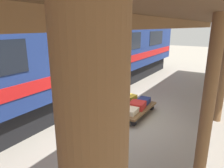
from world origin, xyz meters
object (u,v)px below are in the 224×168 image
object	(u,v)px
suitcase_burgundy_valise	(123,102)
suitcase_cream_canvas	(131,111)
suitcase_red_plastic	(137,105)
porter_in_overalls	(110,88)
train_car	(57,55)
luggage_cart	(130,108)
suitcase_yellow_case	(129,98)
porter_by_door	(88,93)
suitcase_navy_fabric	(143,101)
suitcase_tan_vintage	(116,106)

from	to	relation	value
suitcase_burgundy_valise	suitcase_cream_canvas	bearing A→B (deg)	138.61
suitcase_red_plastic	porter_in_overalls	world-z (taller)	porter_in_overalls
train_car	luggage_cart	world-z (taller)	train_car
train_car	suitcase_yellow_case	xyz separation A→B (m)	(-2.71, -1.13, -1.65)
porter_in_overalls	porter_by_door	world-z (taller)	same
train_car	suitcase_navy_fabric	bearing A→B (deg)	-161.16
train_car	suitcase_tan_vintage	distance (m)	3.15
suitcase_burgundy_valise	porter_by_door	world-z (taller)	porter_by_door
train_car	suitcase_yellow_case	distance (m)	3.37
suitcase_burgundy_valise	porter_by_door	xyz separation A→B (m)	(0.82, 1.06, 0.50)
luggage_cart	suitcase_yellow_case	xyz separation A→B (m)	(0.30, -0.53, 0.15)
suitcase_yellow_case	porter_in_overalls	size ratio (longest dim) A/B	0.33
suitcase_cream_canvas	train_car	bearing A→B (deg)	1.21
suitcase_cream_canvas	suitcase_red_plastic	world-z (taller)	suitcase_red_plastic
train_car	suitcase_navy_fabric	world-z (taller)	train_car
suitcase_navy_fabric	suitcase_yellow_case	distance (m)	0.60
suitcase_navy_fabric	suitcase_yellow_case	bearing A→B (deg)	0.00
train_car	porter_by_door	world-z (taller)	train_car
luggage_cart	suitcase_yellow_case	size ratio (longest dim) A/B	3.39
porter_in_overalls	porter_by_door	xyz separation A→B (m)	(0.35, 0.92, 0.00)
luggage_cart	porter_by_door	size ratio (longest dim) A/B	1.13
suitcase_cream_canvas	suitcase_tan_vintage	size ratio (longest dim) A/B	0.83
luggage_cart	suitcase_red_plastic	world-z (taller)	suitcase_red_plastic
suitcase_cream_canvas	suitcase_tan_vintage	xyz separation A→B (m)	(0.60, 0.00, 0.06)
luggage_cart	porter_by_door	xyz separation A→B (m)	(1.12, 1.06, 0.67)
suitcase_yellow_case	porter_in_overalls	bearing A→B (deg)	54.86
suitcase_red_plastic	luggage_cart	bearing A→B (deg)	0.00
train_car	suitcase_cream_canvas	distance (m)	3.71
train_car	luggage_cart	distance (m)	3.56
suitcase_navy_fabric	suitcase_red_plastic	size ratio (longest dim) A/B	1.07
suitcase_yellow_case	suitcase_burgundy_valise	distance (m)	0.53
suitcase_red_plastic	suitcase_burgundy_valise	distance (m)	0.60
train_car	suitcase_burgundy_valise	world-z (taller)	train_car
porter_in_overalls	suitcase_tan_vintage	bearing A→B (deg)	141.14
suitcase_tan_vintage	porter_in_overalls	xyz separation A→B (m)	(0.48, -0.38, 0.48)
suitcase_yellow_case	suitcase_tan_vintage	bearing A→B (deg)	90.00
luggage_cart	suitcase_navy_fabric	world-z (taller)	suitcase_navy_fabric
train_car	suitcase_burgundy_valise	distance (m)	3.22
suitcase_navy_fabric	suitcase_burgundy_valise	distance (m)	0.80
suitcase_yellow_case	porter_in_overalls	distance (m)	0.97
suitcase_tan_vintage	porter_by_door	bearing A→B (deg)	32.95
suitcase_tan_vintage	luggage_cart	bearing A→B (deg)	-119.57
suitcase_navy_fabric	porter_by_door	xyz separation A→B (m)	(1.42, 1.59, 0.52)
suitcase_tan_vintage	porter_by_door	xyz separation A→B (m)	(0.82, 0.53, 0.48)
suitcase_red_plastic	porter_in_overalls	xyz separation A→B (m)	(1.08, 0.15, 0.50)
luggage_cart	suitcase_navy_fabric	xyz separation A→B (m)	(-0.30, -0.53, 0.15)
suitcase_navy_fabric	suitcase_red_plastic	world-z (taller)	suitcase_red_plastic
suitcase_tan_vintage	train_car	bearing A→B (deg)	1.48
suitcase_red_plastic	suitcase_burgundy_valise	xyz separation A→B (m)	(0.60, 0.00, 0.00)
suitcase_yellow_case	suitcase_burgundy_valise	bearing A→B (deg)	90.00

